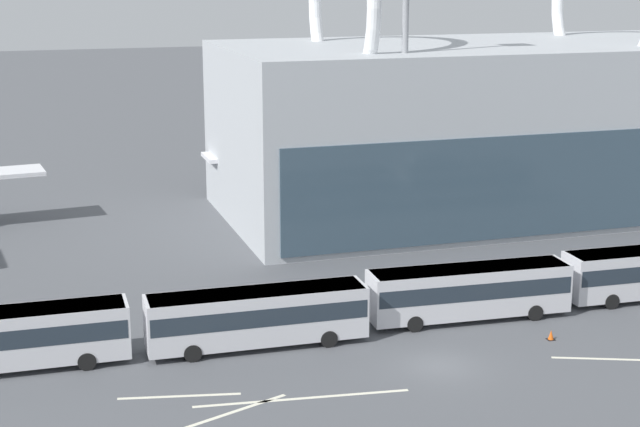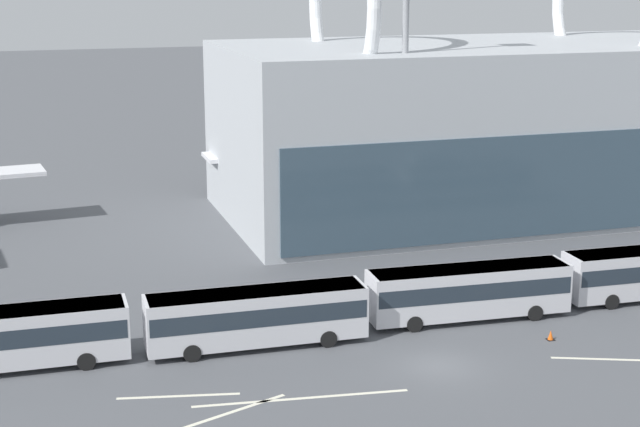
# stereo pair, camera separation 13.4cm
# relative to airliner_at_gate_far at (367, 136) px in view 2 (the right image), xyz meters

# --- Properties ---
(ground_plane) EXTENTS (440.00, 440.00, 0.00)m
(ground_plane) POSITION_rel_airliner_at_gate_far_xyz_m (-10.46, -40.44, -5.57)
(ground_plane) COLOR #515459
(airliner_at_gate_far) EXTENTS (31.51, 34.09, 13.82)m
(airliner_at_gate_far) POSITION_rel_airliner_at_gate_far_xyz_m (0.00, 0.00, 0.00)
(airliner_at_gate_far) COLOR white
(airliner_at_gate_far) RESTS_ON ground_plane
(shuttle_bus_0) EXTENTS (12.65, 2.79, 3.34)m
(shuttle_bus_0) POSITION_rel_airliner_at_gate_far_xyz_m (-32.75, -34.03, -3.61)
(shuttle_bus_0) COLOR silver
(shuttle_bus_0) RESTS_ON ground_plane
(shuttle_bus_1) EXTENTS (12.67, 2.88, 3.34)m
(shuttle_bus_1) POSITION_rel_airliner_at_gate_far_xyz_m (-19.28, -34.77, -3.61)
(shuttle_bus_1) COLOR silver
(shuttle_bus_1) RESTS_ON ground_plane
(shuttle_bus_2) EXTENTS (12.72, 3.21, 3.34)m
(shuttle_bus_2) POSITION_rel_airliner_at_gate_far_xyz_m (-5.81, -34.31, -3.61)
(shuttle_bus_2) COLOR silver
(shuttle_bus_2) RESTS_ON ground_plane
(floodlight_mast) EXTENTS (2.19, 2.19, 25.98)m
(floodlight_mast) POSITION_rel_airliner_at_gate_far_xyz_m (-2.80, -15.81, 10.94)
(floodlight_mast) COLOR gray
(floodlight_mast) RESTS_ON ground_plane
(lane_stripe_0) EXTENTS (8.31, 3.51, 0.01)m
(lane_stripe_0) POSITION_rel_airliner_at_gate_far_xyz_m (0.08, -42.86, -5.56)
(lane_stripe_0) COLOR silver
(lane_stripe_0) RESTS_ON ground_plane
(lane_stripe_1) EXTENTS (11.00, 1.57, 0.01)m
(lane_stripe_1) POSITION_rel_airliner_at_gate_far_xyz_m (-18.80, -42.18, -5.56)
(lane_stripe_1) COLOR silver
(lane_stripe_1) RESTS_ON ground_plane
(lane_stripe_2) EXTENTS (6.14, 1.50, 0.01)m
(lane_stripe_2) POSITION_rel_airliner_at_gate_far_xyz_m (-24.68, -40.08, -5.56)
(lane_stripe_2) COLOR silver
(lane_stripe_2) RESTS_ON ground_plane
(lane_stripe_3) EXTENTS (9.24, 3.83, 0.01)m
(lane_stripe_3) POSITION_rel_airliner_at_gate_far_xyz_m (-24.10, -43.31, -5.56)
(lane_stripe_3) COLOR silver
(lane_stripe_3) RESTS_ON ground_plane
(traffic_cone_0) EXTENTS (0.45, 0.45, 0.58)m
(traffic_cone_0) POSITION_rel_airliner_at_gate_far_xyz_m (-2.68, -38.83, -5.28)
(traffic_cone_0) COLOR black
(traffic_cone_0) RESTS_ON ground_plane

